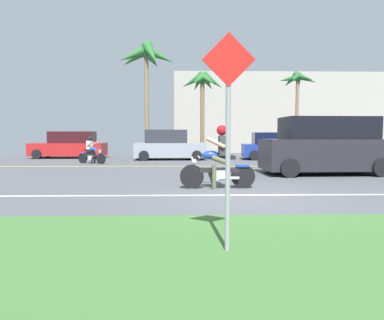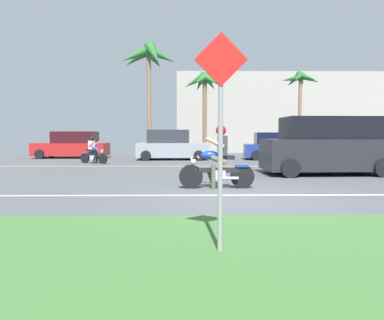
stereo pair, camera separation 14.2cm
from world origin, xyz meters
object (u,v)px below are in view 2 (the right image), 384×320
at_px(motorcyclist, 217,162).
at_px(parked_car_2, 278,147).
at_px(palm_tree_2, 205,85).
at_px(parked_car_1, 171,146).
at_px(street_sign, 221,122).
at_px(palm_tree_1, 149,60).
at_px(parked_car_0, 72,146).
at_px(motorcyclist_distant, 93,152).
at_px(suv_nearby, 327,147).
at_px(palm_tree_0, 300,83).

xyz_separation_m(motorcyclist, parked_car_2, (4.41, 10.90, 0.01)).
distance_m(parked_car_2, palm_tree_2, 6.43).
relative_size(parked_car_2, palm_tree_2, 0.73).
bearing_deg(parked_car_1, parked_car_2, 0.44).
height_order(motorcyclist, street_sign, street_sign).
height_order(parked_car_1, street_sign, street_sign).
xyz_separation_m(parked_car_1, parked_car_2, (6.15, 0.05, -0.06)).
bearing_deg(parked_car_2, palm_tree_1, 155.66).
relative_size(parked_car_1, palm_tree_1, 0.54).
bearing_deg(parked_car_0, motorcyclist_distant, -60.09).
height_order(motorcyclist, parked_car_2, motorcyclist).
distance_m(parked_car_1, street_sign, 16.25).
height_order(palm_tree_2, street_sign, palm_tree_2).
height_order(parked_car_0, motorcyclist_distant, parked_car_0).
distance_m(suv_nearby, parked_car_1, 9.64).
bearing_deg(parked_car_0, palm_tree_2, 11.36).
height_order(parked_car_2, palm_tree_2, palm_tree_2).
distance_m(parked_car_2, motorcyclist_distant, 10.27).
bearing_deg(palm_tree_0, motorcyclist, -115.12).
xyz_separation_m(motorcyclist, parked_car_0, (-7.85, 12.32, 0.03)).
xyz_separation_m(palm_tree_2, street_sign, (-0.75, -19.29, -3.04)).
relative_size(parked_car_1, motorcyclist_distant, 2.70).
bearing_deg(motorcyclist_distant, palm_tree_1, 70.99).
bearing_deg(motorcyclist, parked_car_0, 122.50).
xyz_separation_m(parked_car_1, motorcyclist_distant, (-3.76, -2.61, -0.22)).
bearing_deg(parked_car_2, palm_tree_0, 55.62).
distance_m(palm_tree_1, street_sign, 20.52).
distance_m(suv_nearby, parked_car_0, 15.09).
relative_size(motorcyclist, motorcyclist_distant, 1.35).
distance_m(motorcyclist, motorcyclist_distant, 9.91).
height_order(motorcyclist, palm_tree_1, palm_tree_1).
bearing_deg(palm_tree_1, parked_car_1, -65.39).
distance_m(suv_nearby, palm_tree_1, 14.50).
bearing_deg(motorcyclist_distant, parked_car_0, 119.91).
relative_size(parked_car_1, street_sign, 1.55).
xyz_separation_m(palm_tree_0, palm_tree_1, (-9.99, 0.30, 1.52)).
bearing_deg(parked_car_1, parked_car_0, 166.44).
bearing_deg(parked_car_1, palm_tree_2, 56.36).
xyz_separation_m(parked_car_0, parked_car_1, (6.11, -1.47, 0.04)).
xyz_separation_m(suv_nearby, parked_car_1, (-5.96, 7.57, -0.21)).
height_order(motorcyclist, palm_tree_0, palm_tree_0).
height_order(motorcyclist, motorcyclist_distant, motorcyclist).
bearing_deg(suv_nearby, parked_car_1, 128.25).
height_order(palm_tree_2, motorcyclist_distant, palm_tree_2).
relative_size(parked_car_0, palm_tree_2, 0.79).
bearing_deg(motorcyclist, suv_nearby, 37.86).
distance_m(suv_nearby, palm_tree_2, 11.94).
xyz_separation_m(suv_nearby, palm_tree_2, (-3.89, 10.68, 3.63)).
relative_size(suv_nearby, palm_tree_1, 0.62).
distance_m(parked_car_1, motorcyclist_distant, 4.58).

